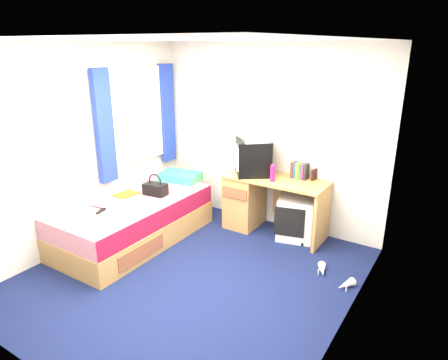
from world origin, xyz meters
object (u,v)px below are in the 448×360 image
Objects in this scene: aerosol_can at (267,169)px; handbag at (155,189)px; picture_frame at (314,175)px; magazine at (126,194)px; pillow at (180,176)px; bed at (134,221)px; desk at (257,199)px; towel at (128,209)px; crt_tv at (253,157)px; pink_water_bottle at (273,174)px; water_bottle at (98,204)px; remote_control at (101,211)px; colour_swatch_fan at (105,215)px; white_heels at (334,277)px; storage_cube at (296,217)px; vcr at (254,136)px.

handbag is (-1.11, -0.91, -0.21)m from aerosol_can.
picture_frame reaches higher than handbag.
pillow is at bearing 74.35° from magazine.
bed is 1.61m from desk.
picture_frame is 0.47× the size of towel.
handbag is at bearing -81.90° from pillow.
pink_water_bottle is at bearing 32.55° from crt_tv.
water_bottle is at bearing -116.86° from bed.
magazine is 0.57m from remote_control.
colour_swatch_fan is (0.06, -1.42, -0.05)m from pillow.
pink_water_bottle is 1.49m from handbag.
water_bottle is at bearing -162.31° from white_heels.
water_bottle reaches higher than storage_cube.
magazine is at bearing -105.65° from pillow.
aerosol_can is at bearing 161.42° from storage_cube.
crt_tv is 1.81m from white_heels.
pillow is 1.39m from pink_water_bottle.
bed is 1.81m from aerosol_can.
handbag is at bearing -140.67° from aerosol_can.
desk is (1.09, 0.25, -0.19)m from pillow.
pink_water_bottle is (0.28, -0.13, 0.44)m from desk.
bed is 0.36m from magazine.
pillow is at bearing 174.53° from storage_cube.
colour_swatch_fan is 0.47× the size of white_heels.
magazine is at bearing -85.93° from crt_tv.
picture_frame reaches higher than towel.
water_bottle is at bearing -138.38° from pink_water_bottle.
picture_frame is at bearing 37.02° from bed.
vcr is 1.48× the size of handbag.
white_heels is (2.18, 0.76, -0.55)m from towel.
storage_cube is at bearing 26.52° from pink_water_bottle.
white_heels is at bearing 10.74° from bed.
desk reaches higher than water_bottle.
remote_control is (-1.08, -1.62, -0.43)m from crt_tv.
pillow is at bearing -166.21° from aerosol_can.
water_bottle reaches higher than remote_control.
vcr is at bearing 166.27° from storage_cube.
storage_cube is at bearing 39.62° from water_bottle.
bed is 10.00× the size of water_bottle.
crt_tv is 2.21× the size of magazine.
storage_cube is at bearing 45.71° from towel.
vcr is at bearing 152.78° from white_heels.
crt_tv reaches higher than white_heels.
storage_cube is (0.57, 0.01, -0.13)m from desk.
storage_cube is 3.92× the size of picture_frame.
water_bottle is at bearing 130.76° from remote_control.
remote_control reaches higher than magazine.
colour_swatch_fan is (0.08, -0.50, 0.28)m from bed.
crt_tv is at bearing 35.70° from remote_control.
towel is 0.32m from remote_control.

